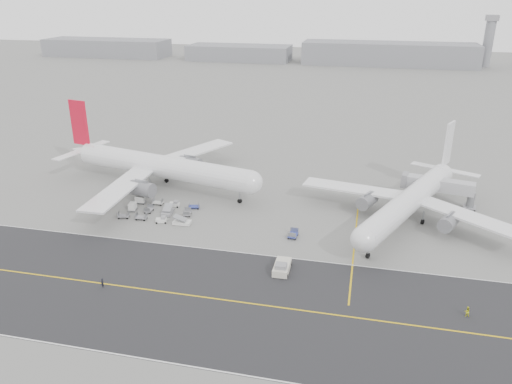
% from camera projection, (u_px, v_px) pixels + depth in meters
% --- Properties ---
extents(ground, '(700.00, 700.00, 0.00)m').
position_uv_depth(ground, '(201.00, 242.00, 99.55)').
color(ground, gray).
rests_on(ground, ground).
extents(taxiway, '(220.00, 59.00, 0.03)m').
position_uv_depth(taxiway, '(195.00, 296.00, 82.31)').
color(taxiway, '#2C2C2E').
rests_on(taxiway, ground).
extents(horizon_buildings, '(520.00, 28.00, 28.00)m').
position_uv_depth(horizon_buildings, '(372.00, 64.00, 327.66)').
color(horizon_buildings, gray).
rests_on(horizon_buildings, ground).
extents(control_tower, '(7.00, 7.00, 31.25)m').
position_uv_depth(control_tower, '(489.00, 40.00, 311.53)').
color(control_tower, gray).
rests_on(control_tower, ground).
extents(airliner_a, '(56.96, 55.71, 19.96)m').
position_uv_depth(airliner_a, '(158.00, 166.00, 124.84)').
color(airliner_a, white).
rests_on(airliner_a, ground).
extents(airliner_b, '(46.77, 47.90, 17.53)m').
position_uv_depth(airliner_b, '(411.00, 199.00, 106.81)').
color(airliner_b, white).
rests_on(airliner_b, ground).
extents(pushback_tug, '(2.75, 7.39, 2.12)m').
position_uv_depth(pushback_tug, '(282.00, 267.00, 89.11)').
color(pushback_tug, beige).
rests_on(pushback_tug, ground).
extents(jet_bridge, '(17.28, 6.50, 6.45)m').
position_uv_depth(jet_bridge, '(439.00, 186.00, 115.43)').
color(jet_bridge, gray).
rests_on(jet_bridge, ground).
extents(gse_cluster, '(23.14, 18.87, 1.88)m').
position_uv_depth(gse_cluster, '(160.00, 213.00, 112.51)').
color(gse_cluster, gray).
rests_on(gse_cluster, ground).
extents(stray_dolly, '(1.88, 2.85, 1.68)m').
position_uv_depth(stray_dolly, '(293.00, 237.00, 101.56)').
color(stray_dolly, silver).
rests_on(stray_dolly, ground).
extents(ground_crew_a, '(0.73, 0.61, 1.69)m').
position_uv_depth(ground_crew_a, '(102.00, 283.00, 84.36)').
color(ground_crew_a, black).
rests_on(ground_crew_a, ground).
extents(ground_crew_b, '(0.86, 0.68, 1.72)m').
position_uv_depth(ground_crew_b, '(467.00, 311.00, 76.96)').
color(ground_crew_b, '#C8CA17').
rests_on(ground_crew_b, ground).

